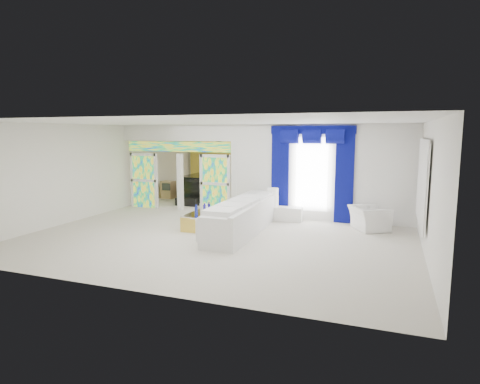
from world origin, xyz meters
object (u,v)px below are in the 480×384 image
at_px(coffee_table, 204,219).
at_px(console_table, 282,214).
at_px(white_sofa, 244,218).
at_px(grand_piano, 205,187).
at_px(armchair, 369,218).

bearing_deg(coffee_table, console_table, 38.23).
bearing_deg(console_table, coffee_table, -141.77).
relative_size(white_sofa, grand_piano, 2.09).
bearing_deg(coffee_table, white_sofa, -12.53).
distance_m(armchair, grand_piano, 7.44).
bearing_deg(white_sofa, coffee_table, 166.13).
bearing_deg(grand_piano, coffee_table, -65.67).
relative_size(white_sofa, armchair, 4.04).
relative_size(coffee_table, console_table, 1.45).
relative_size(console_table, armchair, 1.25).
height_order(white_sofa, coffee_table, white_sofa).
distance_m(coffee_table, console_table, 2.49).
xyz_separation_m(white_sofa, console_table, (0.61, 1.84, -0.18)).
height_order(coffee_table, armchair, armchair).
distance_m(coffee_table, armchair, 4.75).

